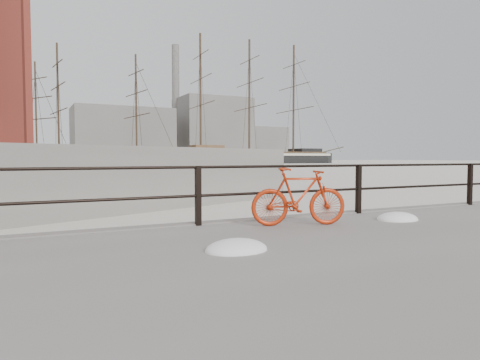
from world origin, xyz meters
name	(u,v)px	position (x,y,z in m)	size (l,w,h in m)	color
ground	(463,218)	(0.00, 0.00, 0.00)	(400.00, 400.00, 0.00)	white
guardrail	(470,184)	(0.00, -0.15, 0.85)	(28.00, 0.10, 1.00)	black
bicycle	(299,197)	(-5.50, -0.92, 0.84)	(1.62, 0.24, 0.97)	#B2290B
barque_black	(249,163)	(41.81, 90.07, 0.00)	(57.75, 18.90, 32.84)	black
schooner_mid	(100,166)	(2.46, 73.14, 0.00)	(30.37, 12.85, 21.71)	white
schooner_left	(5,167)	(-12.60, 73.20, 0.00)	(25.09, 11.41, 18.99)	white
industrial_west	(123,135)	(20.00, 140.00, 9.00)	(32.00, 18.00, 18.00)	gray
industrial_mid	(213,130)	(55.00, 145.00, 12.00)	(26.00, 20.00, 24.00)	gray
industrial_east	(259,144)	(78.00, 150.00, 7.00)	(20.00, 16.00, 14.00)	gray
smokestack	(176,104)	(42.00, 150.00, 22.00)	(2.80, 2.80, 44.00)	gray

